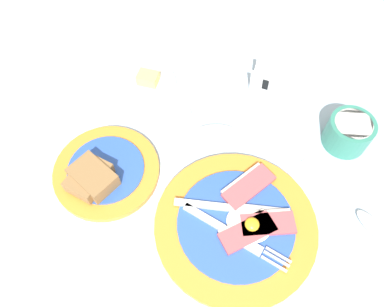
% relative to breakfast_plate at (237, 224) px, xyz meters
% --- Properties ---
extents(ground_plane, '(3.00, 3.00, 0.00)m').
position_rel_breakfast_plate_xyz_m(ground_plane, '(-0.06, -0.03, -0.01)').
color(ground_plane, '#A3BCD1').
extents(breakfast_plate, '(0.26, 0.26, 0.03)m').
position_rel_breakfast_plate_xyz_m(breakfast_plate, '(0.00, 0.00, 0.00)').
color(breakfast_plate, orange).
rests_on(breakfast_plate, ground_plane).
extents(bread_plate, '(0.19, 0.19, 0.04)m').
position_rel_breakfast_plate_xyz_m(bread_plate, '(-0.24, -0.02, 0.01)').
color(bread_plate, orange).
rests_on(bread_plate, ground_plane).
extents(sugar_cup, '(0.08, 0.08, 0.06)m').
position_rel_breakfast_plate_xyz_m(sugar_cup, '(0.11, 0.24, 0.02)').
color(sugar_cup, '#337F6B').
rests_on(sugar_cup, ground_plane).
extents(butter_dish, '(0.11, 0.11, 0.03)m').
position_rel_breakfast_plate_xyz_m(butter_dish, '(-0.28, 0.19, -0.00)').
color(butter_dish, silver).
rests_on(butter_dish, ground_plane).
extents(number_card, '(0.06, 0.05, 0.07)m').
position_rel_breakfast_plate_xyz_m(number_card, '(-0.06, 0.28, 0.03)').
color(number_card, white).
rests_on(number_card, ground_plane).
extents(teaspoon_by_saucer, '(0.18, 0.10, 0.01)m').
position_rel_breakfast_plate_xyz_m(teaspoon_by_saucer, '(-0.08, 0.16, -0.00)').
color(teaspoon_by_saucer, silver).
rests_on(teaspoon_by_saucer, ground_plane).
extents(teaspoon_near_cup, '(0.18, 0.10, 0.01)m').
position_rel_breakfast_plate_xyz_m(teaspoon_near_cup, '(0.17, 0.11, -0.00)').
color(teaspoon_near_cup, silver).
rests_on(teaspoon_near_cup, ground_plane).
extents(teaspoon_stray, '(0.03, 0.19, 0.01)m').
position_rel_breakfast_plate_xyz_m(teaspoon_stray, '(-0.18, 0.16, -0.00)').
color(teaspoon_stray, silver).
rests_on(teaspoon_stray, ground_plane).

